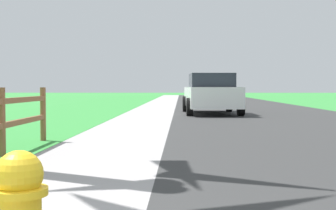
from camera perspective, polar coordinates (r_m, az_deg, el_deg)
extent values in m
plane|color=green|center=(26.11, 0.95, -0.13)|extent=(120.00, 120.00, 0.00)
cube|color=#333333|center=(28.29, 8.11, 0.03)|extent=(7.00, 66.00, 0.01)
cube|color=#A7A2A2|center=(28.30, -5.08, 0.05)|extent=(6.00, 66.00, 0.01)
cube|color=green|center=(28.51, -8.08, 0.05)|extent=(5.00, 66.00, 0.00)
cylinder|color=yellow|center=(2.29, -17.52, -9.96)|extent=(0.26, 0.26, 0.03)
sphere|color=yellow|center=(2.27, -17.55, -7.98)|extent=(0.22, 0.22, 0.22)
cube|color=gold|center=(2.26, -17.57, -6.20)|extent=(0.04, 0.04, 0.04)
cylinder|color=brown|center=(7.55, -19.45, -1.99)|extent=(0.11, 0.11, 1.05)
cylinder|color=brown|center=(9.57, -14.87, -1.08)|extent=(0.11, 0.11, 1.05)
cube|color=white|center=(18.79, 5.21, 0.99)|extent=(2.08, 4.90, 0.77)
cube|color=#1E232B|center=(18.66, 5.26, 2.99)|extent=(1.74, 2.12, 0.53)
cylinder|color=black|center=(17.45, 8.80, -0.23)|extent=(0.25, 0.67, 0.67)
cylinder|color=black|center=(17.23, 2.62, -0.23)|extent=(0.25, 0.67, 0.67)
cylinder|color=black|center=(20.39, 7.39, 0.13)|extent=(0.25, 0.67, 0.67)
cylinder|color=black|center=(20.21, 2.11, 0.13)|extent=(0.25, 0.67, 0.67)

